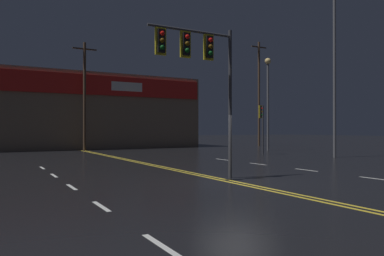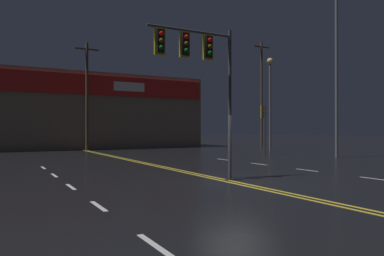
# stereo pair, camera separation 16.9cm
# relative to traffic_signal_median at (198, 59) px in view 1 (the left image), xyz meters

# --- Properties ---
(ground_plane) EXTENTS (200.00, 200.00, 0.00)m
(ground_plane) POSITION_rel_traffic_signal_median_xyz_m (0.93, -1.16, -4.62)
(ground_plane) COLOR black
(road_markings) EXTENTS (16.14, 60.00, 0.01)m
(road_markings) POSITION_rel_traffic_signal_median_xyz_m (2.03, -3.02, -4.61)
(road_markings) COLOR gold
(road_markings) RESTS_ON ground
(traffic_signal_median) EXTENTS (3.62, 0.36, 5.90)m
(traffic_signal_median) POSITION_rel_traffic_signal_median_xyz_m (0.00, 0.00, 0.00)
(traffic_signal_median) COLOR #38383D
(traffic_signal_median) RESTS_ON ground
(traffic_signal_corner_northeast) EXTENTS (0.42, 0.36, 3.83)m
(traffic_signal_corner_northeast) POSITION_rel_traffic_signal_median_xyz_m (11.84, 10.48, -1.81)
(traffic_signal_corner_northeast) COLOR #38383D
(traffic_signal_corner_northeast) RESTS_ON ground
(streetlight_median_approach) EXTENTS (0.56, 0.56, 12.08)m
(streetlight_median_approach) POSITION_rel_traffic_signal_median_xyz_m (14.23, 5.58, 2.84)
(streetlight_median_approach) COLOR #59595E
(streetlight_median_approach) RESTS_ON ground
(streetlight_far_right) EXTENTS (0.56, 0.56, 8.50)m
(streetlight_far_right) POSITION_rel_traffic_signal_median_xyz_m (15.69, 14.25, 0.89)
(streetlight_far_right) COLOR #59595E
(streetlight_far_right) RESTS_ON ground
(building_backdrop) EXTENTS (25.79, 10.23, 7.55)m
(building_backdrop) POSITION_rel_traffic_signal_median_xyz_m (0.93, 28.70, -0.83)
(building_backdrop) COLOR #7A6651
(building_backdrop) RESTS_ON ground
(utility_pole_row) EXTENTS (43.98, 0.26, 12.39)m
(utility_pole_row) POSITION_rel_traffic_signal_median_xyz_m (1.95, 22.72, 1.11)
(utility_pole_row) COLOR #4C3828
(utility_pole_row) RESTS_ON ground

